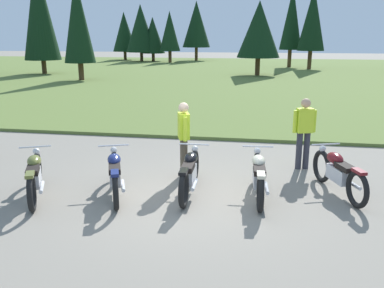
{
  "coord_description": "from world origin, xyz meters",
  "views": [
    {
      "loc": [
        1.42,
        -7.52,
        3.06
      ],
      "look_at": [
        0.0,
        0.6,
        0.9
      ],
      "focal_mm": 38.94,
      "sensor_mm": 36.0,
      "label": 1
    }
  ],
  "objects_px": {
    "motorcycle_black": "(190,172)",
    "motorcycle_cream": "(259,175)",
    "motorcycle_olive": "(35,176)",
    "motorcycle_maroon": "(338,172)",
    "rider_in_hivis_vest": "(184,135)",
    "motorcycle_navy": "(115,174)",
    "rider_near_row_end": "(304,129)"
  },
  "relations": [
    {
      "from": "motorcycle_black",
      "to": "motorcycle_cream",
      "type": "distance_m",
      "value": 1.34
    },
    {
      "from": "motorcycle_olive",
      "to": "motorcycle_maroon",
      "type": "bearing_deg",
      "value": 11.82
    },
    {
      "from": "motorcycle_olive",
      "to": "rider_in_hivis_vest",
      "type": "height_order",
      "value": "rider_in_hivis_vest"
    },
    {
      "from": "motorcycle_black",
      "to": "motorcycle_navy",
      "type": "bearing_deg",
      "value": -166.54
    },
    {
      "from": "motorcycle_navy",
      "to": "motorcycle_maroon",
      "type": "distance_m",
      "value": 4.4
    },
    {
      "from": "motorcycle_black",
      "to": "rider_in_hivis_vest",
      "type": "relative_size",
      "value": 1.26
    },
    {
      "from": "motorcycle_olive",
      "to": "motorcycle_cream",
      "type": "relative_size",
      "value": 0.92
    },
    {
      "from": "rider_in_hivis_vest",
      "to": "motorcycle_cream",
      "type": "bearing_deg",
      "value": -28.97
    },
    {
      "from": "motorcycle_navy",
      "to": "motorcycle_cream",
      "type": "relative_size",
      "value": 0.95
    },
    {
      "from": "motorcycle_cream",
      "to": "motorcycle_maroon",
      "type": "height_order",
      "value": "same"
    },
    {
      "from": "motorcycle_olive",
      "to": "motorcycle_cream",
      "type": "distance_m",
      "value": 4.32
    },
    {
      "from": "motorcycle_black",
      "to": "motorcycle_cream",
      "type": "bearing_deg",
      "value": 2.34
    },
    {
      "from": "motorcycle_olive",
      "to": "motorcycle_black",
      "type": "xyz_separation_m",
      "value": [
        2.92,
        0.7,
        0.0
      ]
    },
    {
      "from": "motorcycle_cream",
      "to": "rider_near_row_end",
      "type": "distance_m",
      "value": 2.26
    },
    {
      "from": "motorcycle_cream",
      "to": "motorcycle_maroon",
      "type": "xyz_separation_m",
      "value": [
        1.55,
        0.46,
        0.0
      ]
    },
    {
      "from": "motorcycle_olive",
      "to": "motorcycle_black",
      "type": "relative_size",
      "value": 0.92
    },
    {
      "from": "motorcycle_maroon",
      "to": "rider_near_row_end",
      "type": "distance_m",
      "value": 1.7
    },
    {
      "from": "motorcycle_navy",
      "to": "motorcycle_olive",
      "type": "bearing_deg",
      "value": -166.35
    },
    {
      "from": "rider_near_row_end",
      "to": "rider_in_hivis_vest",
      "type": "relative_size",
      "value": 1.0
    },
    {
      "from": "motorcycle_black",
      "to": "rider_in_hivis_vest",
      "type": "height_order",
      "value": "rider_in_hivis_vest"
    },
    {
      "from": "motorcycle_olive",
      "to": "rider_in_hivis_vest",
      "type": "relative_size",
      "value": 1.16
    },
    {
      "from": "motorcycle_cream",
      "to": "rider_in_hivis_vest",
      "type": "distance_m",
      "value": 1.95
    },
    {
      "from": "motorcycle_maroon",
      "to": "rider_in_hivis_vest",
      "type": "height_order",
      "value": "rider_in_hivis_vest"
    },
    {
      "from": "motorcycle_navy",
      "to": "motorcycle_maroon",
      "type": "xyz_separation_m",
      "value": [
        4.31,
        0.85,
        0.0
      ]
    },
    {
      "from": "motorcycle_navy",
      "to": "rider_in_hivis_vest",
      "type": "xyz_separation_m",
      "value": [
        1.12,
        1.31,
        0.51
      ]
    },
    {
      "from": "rider_near_row_end",
      "to": "rider_in_hivis_vest",
      "type": "bearing_deg",
      "value": -158.07
    },
    {
      "from": "motorcycle_olive",
      "to": "rider_near_row_end",
      "type": "relative_size",
      "value": 1.16
    },
    {
      "from": "motorcycle_maroon",
      "to": "rider_in_hivis_vest",
      "type": "distance_m",
      "value": 3.27
    },
    {
      "from": "motorcycle_navy",
      "to": "rider_in_hivis_vest",
      "type": "bearing_deg",
      "value": 49.59
    },
    {
      "from": "motorcycle_olive",
      "to": "motorcycle_maroon",
      "type": "distance_m",
      "value": 5.93
    },
    {
      "from": "motorcycle_maroon",
      "to": "rider_in_hivis_vest",
      "type": "relative_size",
      "value": 1.21
    },
    {
      "from": "rider_near_row_end",
      "to": "motorcycle_black",
      "type": "bearing_deg",
      "value": -138.89
    }
  ]
}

